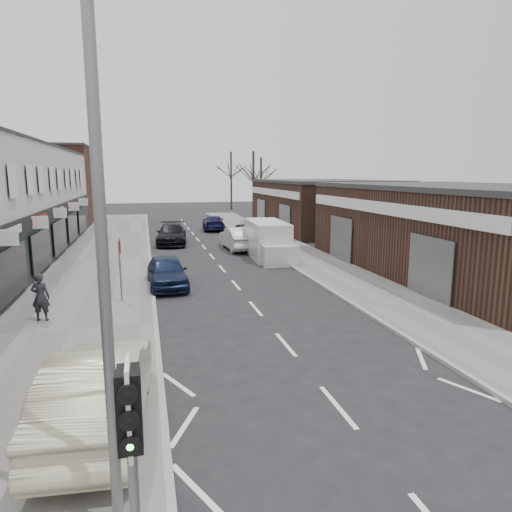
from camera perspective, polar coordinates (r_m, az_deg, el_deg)
ground at (r=9.70m, az=15.34°, el=-23.20°), size 160.00×160.00×0.00m
pavement_left at (r=29.58m, az=-18.59°, el=-0.49°), size 5.50×64.00×0.12m
pavement_right at (r=31.08m, az=5.00°, el=0.51°), size 3.50×64.00×0.12m
brick_block_far at (r=52.85m, az=-24.20°, el=7.95°), size 8.00×10.00×8.00m
right_unit_near at (r=26.96m, az=24.50°, el=2.84°), size 10.00×18.00×4.50m
right_unit_far at (r=44.35m, az=8.36°, el=6.20°), size 10.00×16.00×4.50m
tree_far_a at (r=56.79m, az=-0.32°, el=4.89°), size 3.60×3.60×8.00m
tree_far_b at (r=63.19m, az=0.62°, el=5.43°), size 3.60×3.60×7.50m
tree_far_c at (r=68.38m, az=-3.08°, el=5.78°), size 3.60×3.60×8.50m
traffic_light at (r=5.76m, az=-15.41°, el=-20.09°), size 0.28×0.60×3.10m
street_lamp at (r=6.24m, az=-17.24°, el=3.65°), size 2.23×0.22×8.00m
warning_sign at (r=19.27m, az=-16.61°, el=0.59°), size 0.12×0.80×2.70m
white_van at (r=28.93m, az=1.50°, el=1.91°), size 2.36×6.08×2.33m
sedan_on_pavement at (r=10.24m, az=-19.05°, el=-15.38°), size 2.16×5.20×1.67m
pedestrian at (r=17.92m, az=-25.34°, el=-4.65°), size 0.69×0.51×1.74m
parked_car_left_a at (r=21.95m, az=-11.08°, el=-1.91°), size 1.90×4.41×1.48m
parked_car_left_b at (r=35.28m, az=-10.51°, el=2.71°), size 2.65×5.52×1.55m
parked_car_right_a at (r=32.21m, az=-2.27°, el=2.22°), size 1.91×4.94×1.61m
parked_car_right_b at (r=36.21m, az=-1.47°, el=3.03°), size 2.08×4.52×1.50m
parked_car_right_c at (r=43.68m, az=-5.35°, el=4.16°), size 2.38×4.97×1.40m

